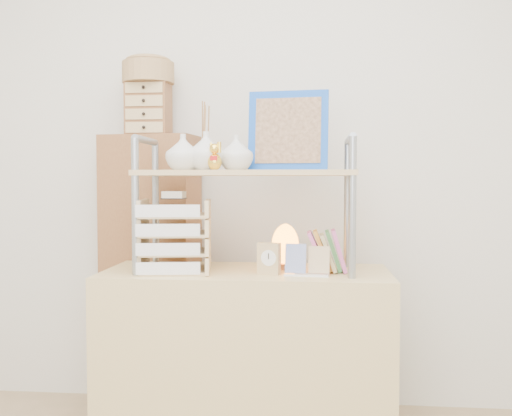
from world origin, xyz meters
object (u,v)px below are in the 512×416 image
at_px(desk, 246,358).
at_px(cabinet, 151,272).
at_px(salt_lamp, 285,246).
at_px(letter_tray, 175,240).

height_order(desk, cabinet, cabinet).
relative_size(desk, salt_lamp, 6.22).
xyz_separation_m(cabinet, letter_tray, (0.22, -0.44, 0.21)).
bearing_deg(salt_lamp, cabinet, 156.70).
bearing_deg(desk, cabinet, 144.36).
relative_size(desk, letter_tray, 3.58).
xyz_separation_m(desk, salt_lamp, (0.16, 0.08, 0.47)).
distance_m(letter_tray, salt_lamp, 0.48).
bearing_deg(cabinet, letter_tray, -55.66).
bearing_deg(letter_tray, desk, 12.62).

